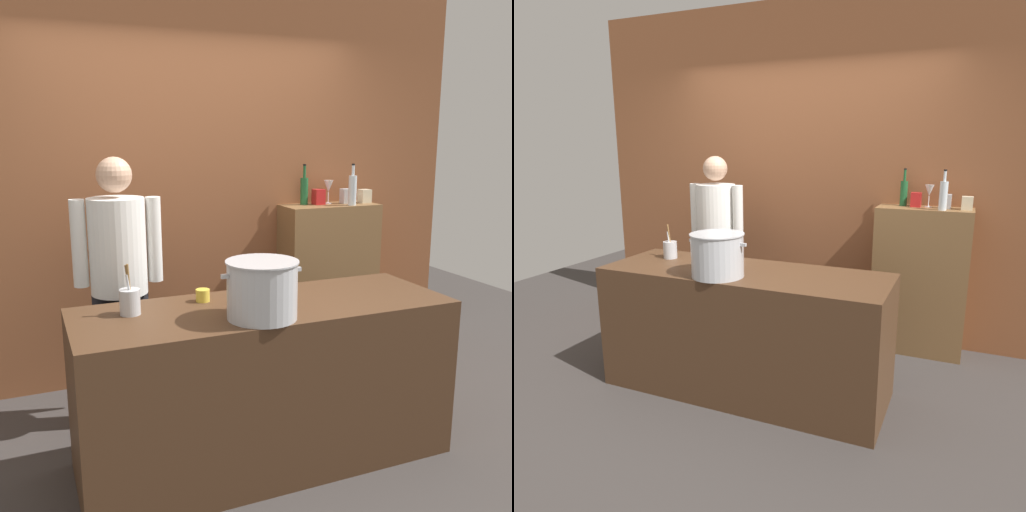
% 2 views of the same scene
% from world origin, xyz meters
% --- Properties ---
extents(ground_plane, '(8.00, 8.00, 0.00)m').
position_xyz_m(ground_plane, '(0.00, 0.00, 0.00)').
color(ground_plane, '#383330').
extents(brick_back_panel, '(4.40, 0.10, 3.00)m').
position_xyz_m(brick_back_panel, '(0.00, 1.40, 1.50)').
color(brick_back_panel, brown).
rests_on(brick_back_panel, ground_plane).
extents(prep_counter, '(2.02, 0.70, 0.90)m').
position_xyz_m(prep_counter, '(0.00, 0.00, 0.45)').
color(prep_counter, '#472D1C').
rests_on(prep_counter, ground_plane).
extents(bar_cabinet, '(0.76, 0.32, 1.25)m').
position_xyz_m(bar_cabinet, '(1.06, 1.19, 0.63)').
color(bar_cabinet, brown).
rests_on(bar_cabinet, ground_plane).
extents(chef, '(0.53, 0.37, 1.66)m').
position_xyz_m(chef, '(-0.64, 0.76, 0.96)').
color(chef, black).
rests_on(chef, ground_plane).
extents(stockpot_large, '(0.42, 0.36, 0.29)m').
position_xyz_m(stockpot_large, '(-0.10, -0.19, 1.04)').
color(stockpot_large, '#B7BABF').
rests_on(stockpot_large, prep_counter).
extents(utensil_crock, '(0.10, 0.10, 0.26)m').
position_xyz_m(utensil_crock, '(-0.69, 0.11, 0.97)').
color(utensil_crock, '#B7BABF').
rests_on(utensil_crock, prep_counter).
extents(butter_jar, '(0.08, 0.08, 0.07)m').
position_xyz_m(butter_jar, '(-0.29, 0.19, 0.93)').
color(butter_jar, yellow).
rests_on(butter_jar, prep_counter).
extents(wine_bottle_green, '(0.06, 0.06, 0.31)m').
position_xyz_m(wine_bottle_green, '(0.88, 1.27, 1.36)').
color(wine_bottle_green, '#1E592D').
rests_on(wine_bottle_green, bar_cabinet).
extents(wine_bottle_clear, '(0.06, 0.06, 0.32)m').
position_xyz_m(wine_bottle_clear, '(1.20, 1.09, 1.37)').
color(wine_bottle_clear, silver).
rests_on(wine_bottle_clear, bar_cabinet).
extents(wine_glass_tall, '(0.08, 0.08, 0.18)m').
position_xyz_m(wine_glass_tall, '(1.08, 1.25, 1.38)').
color(wine_glass_tall, silver).
rests_on(wine_glass_tall, bar_cabinet).
extents(spice_tin_silver, '(0.07, 0.07, 0.11)m').
position_xyz_m(spice_tin_silver, '(1.22, 1.22, 1.31)').
color(spice_tin_silver, '#B2B2B7').
rests_on(spice_tin_silver, bar_cabinet).
extents(spice_tin_red, '(0.08, 0.08, 0.12)m').
position_xyz_m(spice_tin_red, '(0.99, 1.23, 1.31)').
color(spice_tin_red, red).
rests_on(spice_tin_red, bar_cabinet).
extents(spice_tin_cream, '(0.08, 0.08, 0.11)m').
position_xyz_m(spice_tin_cream, '(1.38, 1.19, 1.30)').
color(spice_tin_cream, beige).
rests_on(spice_tin_cream, bar_cabinet).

